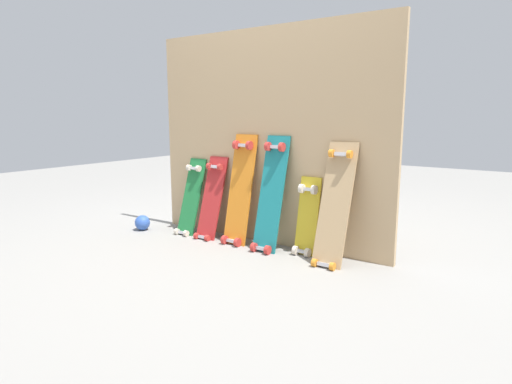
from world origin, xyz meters
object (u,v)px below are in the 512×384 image
Objects in this scene: skateboard_red at (211,202)px; skateboard_natural at (334,209)px; skateboard_orange at (239,193)px; rubber_ball at (142,223)px; skateboard_green at (190,201)px; skateboard_teal at (270,198)px; skateboard_yellow at (307,220)px.

skateboard_natural reaches higher than skateboard_red.
rubber_ball is at bearing -167.81° from skateboard_orange.
skateboard_red is at bearing 178.98° from skateboard_natural.
skateboard_green is 0.96× the size of skateboard_red.
skateboard_yellow is at bearing 11.33° from skateboard_teal.
skateboard_teal is at bearing -0.26° from skateboard_red.
skateboard_orange reaches higher than rubber_ball.
skateboard_green is 0.77× the size of skateboard_orange.
skateboard_yellow is 1.52m from rubber_ball.
skateboard_green is 0.49m from rubber_ball.
skateboard_green is 0.79× the size of skateboard_natural.
skateboard_red is 0.30m from skateboard_orange.
skateboard_natural reaches higher than rubber_ball.
skateboard_red is at bearing -176.47° from skateboard_yellow.
skateboard_teal is at bearing -2.81° from skateboard_orange.
skateboard_red is 0.82× the size of skateboard_natural.
skateboard_orange is at bearing 1.29° from skateboard_green.
skateboard_natural is (0.24, -0.07, 0.12)m from skateboard_yellow.
skateboard_red is 0.86m from skateboard_yellow.
skateboard_natural is (1.33, -0.02, 0.10)m from skateboard_green.
skateboard_red is 1.18× the size of skateboard_yellow.
skateboard_yellow is 0.28m from skateboard_natural.
skateboard_yellow is (0.28, 0.06, -0.14)m from skateboard_teal.
skateboard_red is (0.23, -0.00, 0.01)m from skateboard_green.
skateboard_orange is 0.59m from skateboard_yellow.
skateboard_green is 5.33× the size of rubber_ball.
skateboard_teal is (0.30, -0.01, -0.00)m from skateboard_orange.
skateboard_teal is (0.58, -0.00, 0.10)m from skateboard_red.
skateboard_natural reaches higher than skateboard_green.
skateboard_teal is 1.02× the size of skateboard_natural.
skateboard_teal is 1.27m from rubber_ball.
skateboard_yellow is at bearing 3.53° from skateboard_red.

